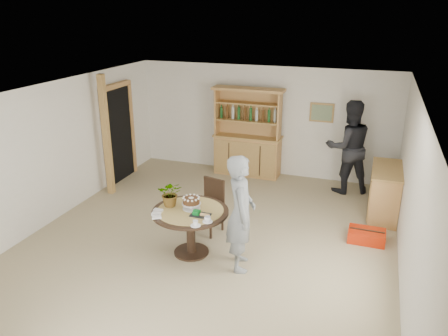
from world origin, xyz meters
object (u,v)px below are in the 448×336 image
dining_table (190,219)px  red_suitcase (367,236)px  hutch (248,146)px  sideboard (385,192)px  teen_boy (241,213)px  dining_chair (211,202)px  adult_person (348,147)px

dining_table → red_suitcase: bearing=26.6°
hutch → dining_table: (0.16, -3.70, -0.08)m
sideboard → teen_boy: 3.29m
dining_chair → red_suitcase: 2.70m
dining_chair → adult_person: 3.34m
adult_person → red_suitcase: (0.54, -2.09, -0.89)m
dining_table → teen_boy: size_ratio=0.67×
hutch → red_suitcase: 3.72m
hutch → adult_person: size_ratio=1.03×
hutch → dining_table: hutch is taller
adult_person → dining_chair: bearing=27.3°
sideboard → teen_boy: teen_boy is taller
sideboard → dining_chair: dining_chair is taller
dining_table → teen_boy: (0.85, -0.10, 0.29)m
hutch → sideboard: hutch is taller
hutch → sideboard: size_ratio=1.62×
sideboard → adult_person: adult_person is taller
sideboard → teen_boy: size_ratio=0.71×
dining_table → hutch: bearing=92.5°
dining_table → red_suitcase: size_ratio=1.99×
hutch → dining_chair: 2.88m
dining_table → red_suitcase: dining_table is taller
hutch → red_suitcase: bearing=-40.3°
sideboard → red_suitcase: (-0.24, -1.13, -0.37)m
teen_boy → adult_person: bearing=-38.7°
sideboard → dining_table: sideboard is taller
adult_person → sideboard: bearing=105.5°
red_suitcase → hutch: bearing=140.0°
adult_person → teen_boy: bearing=46.5°
sideboard → red_suitcase: size_ratio=2.09×
sideboard → adult_person: (-0.78, 0.95, 0.51)m
dining_table → dining_chair: dining_chair is taller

